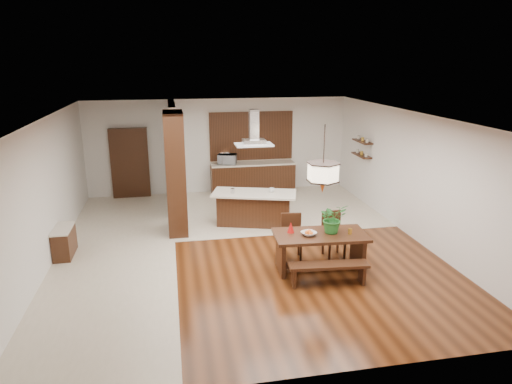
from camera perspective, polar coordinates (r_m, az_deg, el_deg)
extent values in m
plane|color=#3C1C0B|center=(10.33, -1.65, -6.75)|extent=(9.00, 9.00, 0.00)
cube|color=white|center=(9.58, -1.79, 9.42)|extent=(8.00, 9.00, 0.04)
cube|color=silver|center=(14.21, -4.62, 5.72)|extent=(8.00, 0.04, 2.90)
cube|color=silver|center=(5.74, 5.60, -10.70)|extent=(8.00, 0.04, 2.90)
cube|color=silver|center=(10.06, -24.82, -0.20)|extent=(0.04, 9.00, 2.90)
cube|color=silver|center=(11.19, 18.97, 1.98)|extent=(0.04, 9.00, 2.90)
cube|color=beige|center=(10.30, -17.06, -7.56)|extent=(2.50, 9.00, 0.01)
cube|color=beige|center=(12.86, 2.07, -2.03)|extent=(5.50, 4.00, 0.01)
cube|color=#421C10|center=(9.58, -1.79, 9.33)|extent=(8.00, 9.00, 0.02)
cube|color=black|center=(10.91, -10.02, 2.28)|extent=(0.45, 1.00, 2.90)
cube|color=silver|center=(12.95, -10.21, 4.48)|extent=(0.18, 2.40, 2.90)
cube|color=black|center=(10.55, -22.84, -5.76)|extent=(0.37, 0.88, 0.63)
cube|color=black|center=(14.16, -15.48, 3.49)|extent=(1.10, 0.20, 2.10)
cube|color=black|center=(14.28, -0.41, 1.72)|extent=(2.60, 0.60, 0.90)
cube|color=beige|center=(14.17, -0.41, 3.57)|extent=(2.60, 0.62, 0.05)
cube|color=brown|center=(14.26, -0.61, 7.04)|extent=(2.60, 0.08, 1.50)
cube|color=black|center=(13.40, 13.06, 4.49)|extent=(0.26, 0.90, 0.04)
cube|color=black|center=(13.33, 13.17, 6.17)|extent=(0.26, 0.90, 0.04)
cube|color=black|center=(9.06, 8.05, -5.36)|extent=(1.87, 1.03, 0.06)
cube|color=black|center=(9.05, 3.10, -7.85)|extent=(0.13, 0.73, 0.69)
cube|color=black|center=(9.43, 12.61, -7.20)|extent=(0.13, 0.73, 0.69)
imported|color=#246C27|center=(9.05, 9.55, -3.25)|extent=(0.62, 0.56, 0.59)
imported|color=beige|center=(8.94, 6.62, -5.18)|extent=(0.37, 0.37, 0.07)
cone|color=#B10F0C|center=(9.02, 4.37, -4.42)|extent=(0.15, 0.15, 0.22)
cylinder|color=gold|center=(9.12, 11.68, -4.83)|extent=(0.08, 0.08, 0.11)
cube|color=black|center=(11.51, -0.26, -2.15)|extent=(1.91, 1.17, 0.81)
cube|color=beige|center=(11.34, -0.22, -0.18)|extent=(2.24, 1.47, 0.04)
imported|color=silver|center=(11.36, 1.98, 0.25)|extent=(0.16, 0.16, 0.11)
imported|color=silver|center=(13.97, -3.62, 4.12)|extent=(0.64, 0.51, 0.31)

